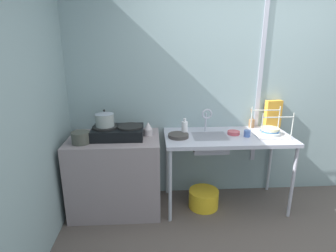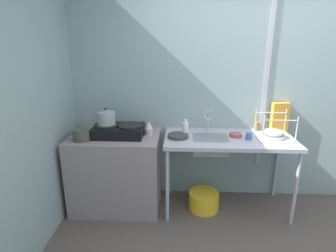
{
  "view_description": "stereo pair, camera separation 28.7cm",
  "coord_description": "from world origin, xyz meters",
  "views": [
    {
      "loc": [
        -1.12,
        -1.59,
        1.81
      ],
      "look_at": [
        -0.95,
        1.16,
        0.97
      ],
      "focal_mm": 28.93,
      "sensor_mm": 36.0,
      "label": 1
    },
    {
      "loc": [
        -0.83,
        -1.59,
        1.81
      ],
      "look_at": [
        -0.95,
        1.16,
        0.97
      ],
      "focal_mm": 28.93,
      "sensor_mm": 36.0,
      "label": 2
    }
  ],
  "objects": [
    {
      "name": "pot_beside_stove",
      "position": [
        -1.84,
        1.0,
        0.91
      ],
      "size": [
        0.18,
        0.18,
        0.12
      ],
      "color": "#464940",
      "rests_on": "counter_concrete"
    },
    {
      "name": "wall_left",
      "position": [
        -2.12,
        0.3,
        1.37
      ],
      "size": [
        0.1,
        3.16,
        2.74
      ],
      "primitive_type": "cube",
      "color": "#89A1A5",
      "rests_on": "ground"
    },
    {
      "name": "sink_basin",
      "position": [
        -0.5,
        1.15,
        0.77
      ],
      "size": [
        0.37,
        0.3,
        0.16
      ],
      "primitive_type": "cube",
      "color": "#B1B3C5",
      "rests_on": "counter_sink"
    },
    {
      "name": "pot_on_left_burner",
      "position": [
        -1.62,
        1.16,
        1.06
      ],
      "size": [
        0.19,
        0.19,
        0.18
      ],
      "color": "#959F9E",
      "rests_on": "stove"
    },
    {
      "name": "counter_sink",
      "position": [
        -0.3,
        1.16,
        0.79
      ],
      "size": [
        1.37,
        0.65,
        0.85
      ],
      "color": "#B1B3C5",
      "rests_on": "ground"
    },
    {
      "name": "cereal_box",
      "position": [
        0.3,
        1.43,
        1.01
      ],
      "size": [
        0.2,
        0.1,
        0.33
      ],
      "primitive_type": "cube",
      "rotation": [
        0.0,
        0.0,
        0.12
      ],
      "color": "gold",
      "rests_on": "counter_sink"
    },
    {
      "name": "stove",
      "position": [
        -1.49,
        1.16,
        0.91
      ],
      "size": [
        0.53,
        0.36,
        0.13
      ],
      "color": "black",
      "rests_on": "counter_concrete"
    },
    {
      "name": "bucket_on_floor",
      "position": [
        -0.55,
        1.11,
        0.1
      ],
      "size": [
        0.34,
        0.34,
        0.2
      ],
      "primitive_type": "cylinder",
      "color": "yellow",
      "rests_on": "ground"
    },
    {
      "name": "faucet",
      "position": [
        -0.52,
        1.29,
        1.04
      ],
      "size": [
        0.12,
        0.07,
        0.27
      ],
      "color": "#B1B3C5",
      "rests_on": "counter_sink"
    },
    {
      "name": "small_bowl_on_drainboard",
      "position": [
        -0.23,
        1.19,
        0.87
      ],
      "size": [
        0.13,
        0.13,
        0.04
      ],
      "primitive_type": "cylinder",
      "color": "#B54752",
      "rests_on": "counter_sink"
    },
    {
      "name": "frying_pan",
      "position": [
        -0.84,
        1.13,
        0.87
      ],
      "size": [
        0.22,
        0.22,
        0.04
      ],
      "primitive_type": "cylinder",
      "color": "#3C3735",
      "rests_on": "counter_sink"
    },
    {
      "name": "cup_by_rack",
      "position": [
        -0.11,
        1.1,
        0.89
      ],
      "size": [
        0.07,
        0.07,
        0.07
      ],
      "primitive_type": "cylinder",
      "color": "#4B6AB6",
      "rests_on": "counter_sink"
    },
    {
      "name": "dish_rack",
      "position": [
        0.16,
        1.15,
        0.89
      ],
      "size": [
        0.34,
        0.32,
        0.28
      ],
      "color": "#BABEB7",
      "rests_on": "counter_sink"
    },
    {
      "name": "wall_back",
      "position": [
        0.0,
        1.53,
        1.37
      ],
      "size": [
        4.94,
        0.1,
        2.74
      ],
      "primitive_type": "cube",
      "color": "#8BA4A9",
      "rests_on": "ground"
    },
    {
      "name": "utensil_jar",
      "position": [
        0.06,
        1.43,
        0.9
      ],
      "size": [
        0.07,
        0.07,
        0.23
      ],
      "color": "#996E49",
      "rests_on": "counter_sink"
    },
    {
      "name": "counter_concrete",
      "position": [
        -1.53,
        1.16,
        0.43
      ],
      "size": [
        0.96,
        0.65,
        0.85
      ],
      "primitive_type": "cube",
      "color": "gray",
      "rests_on": "ground"
    },
    {
      "name": "percolator",
      "position": [
        -1.17,
        1.21,
        0.92
      ],
      "size": [
        0.09,
        0.09,
        0.15
      ],
      "color": "beige",
      "rests_on": "counter_concrete"
    },
    {
      "name": "wall_metal_strip",
      "position": [
        0.13,
        1.47,
        1.51
      ],
      "size": [
        0.05,
        0.01,
        2.19
      ],
      "primitive_type": "cube",
      "color": "#B1B3C5"
    },
    {
      "name": "bottle_by_sink",
      "position": [
        -0.77,
        1.21,
        0.93
      ],
      "size": [
        0.07,
        0.07,
        0.19
      ],
      "color": "white",
      "rests_on": "counter_sink"
    }
  ]
}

